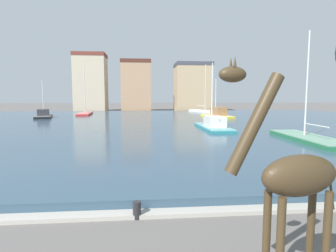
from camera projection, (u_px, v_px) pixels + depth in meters
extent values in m
cube|color=#334C60|center=(139.00, 123.00, 34.52)|extent=(76.29, 52.88, 0.39)
cube|color=#ADA89E|center=(129.00, 215.00, 8.11)|extent=(76.29, 0.50, 0.12)
cylinder|color=#42331E|center=(266.00, 242.00, 4.87)|extent=(0.14, 0.14, 1.89)
cylinder|color=#42331E|center=(326.00, 245.00, 4.80)|extent=(0.14, 0.14, 1.89)
cylinder|color=#42331E|center=(310.00, 235.00, 5.14)|extent=(0.14, 0.14, 1.89)
ellipsoid|color=#42331E|center=(300.00, 175.00, 4.71)|extent=(1.54, 0.83, 0.72)
cylinder|color=#42331E|center=(254.00, 124.00, 4.35)|extent=(1.01, 0.40, 1.62)
ellipsoid|color=#42331E|center=(233.00, 74.00, 4.16)|extent=(0.49, 0.32, 0.24)
cone|color=#42331E|center=(235.00, 61.00, 4.08)|extent=(0.05, 0.05, 0.14)
cone|color=#42331E|center=(231.00, 62.00, 4.19)|extent=(0.05, 0.05, 0.14)
cylinder|color=#42331E|center=(331.00, 189.00, 4.93)|extent=(0.21, 0.08, 0.77)
cube|color=black|center=(44.00, 118.00, 41.00)|extent=(3.87, 7.09, 0.68)
ellipsoid|color=black|center=(45.00, 116.00, 43.99)|extent=(2.50, 2.80, 0.64)
cube|color=slate|center=(44.00, 115.00, 40.97)|extent=(3.80, 6.95, 0.06)
cube|color=#333338|center=(43.00, 112.00, 40.44)|extent=(2.09, 2.68, 0.89)
cylinder|color=silver|center=(43.00, 98.00, 41.16)|extent=(0.12, 0.12, 5.29)
cylinder|color=silver|center=(43.00, 110.00, 40.24)|extent=(0.70, 2.30, 0.08)
cube|color=#236B42|center=(309.00, 141.00, 19.59)|extent=(2.47, 7.88, 0.65)
ellipsoid|color=#236B42|center=(284.00, 134.00, 23.27)|extent=(2.11, 2.79, 0.62)
cube|color=gray|center=(309.00, 136.00, 19.55)|extent=(2.42, 7.72, 0.06)
cylinder|color=silver|center=(307.00, 84.00, 19.74)|extent=(0.12, 0.12, 7.43)
cylinder|color=silver|center=(316.00, 125.00, 18.68)|extent=(0.15, 2.74, 0.08)
cube|color=teal|center=(213.00, 130.00, 26.88)|extent=(2.32, 7.53, 0.60)
ellipsoid|color=teal|center=(205.00, 126.00, 30.41)|extent=(2.05, 2.65, 0.57)
cube|color=#6EA5A8|center=(213.00, 126.00, 26.84)|extent=(2.28, 7.38, 0.06)
cube|color=silver|center=(215.00, 121.00, 26.23)|extent=(1.60, 2.64, 0.96)
cylinder|color=silver|center=(212.00, 95.00, 27.08)|extent=(0.12, 0.12, 6.09)
cylinder|color=silver|center=(215.00, 118.00, 26.01)|extent=(0.10, 2.63, 0.08)
cube|color=gold|center=(217.00, 118.00, 40.95)|extent=(3.71, 6.76, 0.68)
ellipsoid|color=gold|center=(208.00, 116.00, 43.82)|extent=(2.53, 2.66, 0.65)
cube|color=#DFCD77|center=(217.00, 115.00, 40.91)|extent=(3.63, 6.63, 0.06)
cube|color=#9E7047|center=(219.00, 111.00, 40.39)|extent=(2.08, 2.55, 1.19)
cylinder|color=silver|center=(216.00, 97.00, 41.08)|extent=(0.12, 0.12, 5.39)
cylinder|color=silver|center=(219.00, 110.00, 40.21)|extent=(0.59, 2.20, 0.08)
cube|color=red|center=(85.00, 115.00, 47.50)|extent=(2.53, 7.70, 0.65)
ellipsoid|color=red|center=(88.00, 114.00, 51.03)|extent=(1.96, 2.78, 0.61)
cube|color=#C7716E|center=(85.00, 113.00, 47.47)|extent=(2.48, 7.55, 0.06)
cylinder|color=silver|center=(85.00, 89.00, 47.59)|extent=(0.12, 0.12, 8.27)
cylinder|color=silver|center=(84.00, 108.00, 46.63)|extent=(0.28, 2.65, 0.08)
cube|color=white|center=(203.00, 112.00, 54.94)|extent=(4.64, 8.64, 0.70)
ellipsoid|color=white|center=(215.00, 113.00, 51.30)|extent=(2.63, 3.38, 0.67)
cube|color=silver|center=(203.00, 110.00, 54.90)|extent=(4.55, 8.47, 0.06)
cylinder|color=silver|center=(205.00, 88.00, 53.85)|extent=(0.12, 0.12, 8.95)
cylinder|color=silver|center=(201.00, 106.00, 55.57)|extent=(1.06, 2.82, 0.08)
cylinder|color=#232326|center=(137.00, 210.00, 7.96)|extent=(0.24, 0.24, 0.50)
cube|color=#C6B293|center=(91.00, 85.00, 62.76)|extent=(6.82, 6.40, 12.23)
cube|color=brown|center=(90.00, 55.00, 62.06)|extent=(6.95, 6.53, 0.80)
cube|color=tan|center=(136.00, 88.00, 63.29)|extent=(6.60, 5.38, 10.86)
cube|color=#51281E|center=(136.00, 62.00, 62.67)|extent=(6.73, 5.48, 0.80)
cube|color=tan|center=(192.00, 89.00, 65.59)|extent=(8.13, 7.62, 10.43)
cube|color=#42424C|center=(193.00, 65.00, 65.00)|extent=(8.30, 7.77, 0.80)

